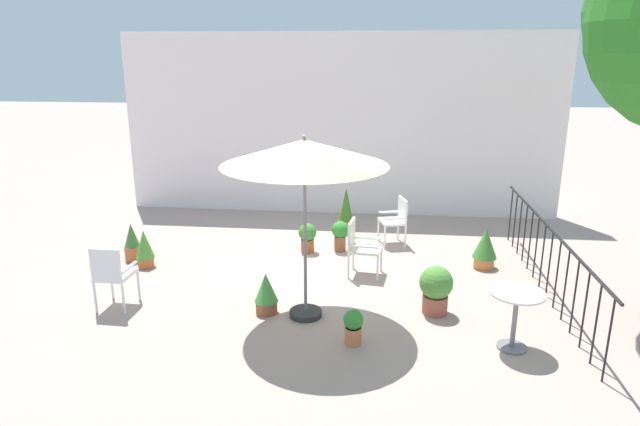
{
  "coord_description": "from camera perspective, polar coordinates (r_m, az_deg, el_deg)",
  "views": [
    {
      "loc": [
        0.9,
        -7.96,
        3.46
      ],
      "look_at": [
        0.0,
        0.21,
        1.06
      ],
      "focal_mm": 31.04,
      "sensor_mm": 36.0,
      "label": 1
    }
  ],
  "objects": [
    {
      "name": "ground_plane",
      "position": [
        8.73,
        -0.15,
        -7.07
      ],
      "size": [
        60.0,
        60.0,
        0.0
      ],
      "primitive_type": "plane",
      "color": "tan"
    },
    {
      "name": "villa_facade",
      "position": [
        12.12,
        2.01,
        9.06
      ],
      "size": [
        9.41,
        0.3,
        3.88
      ],
      "primitive_type": "cube",
      "color": "white",
      "rests_on": "ground"
    },
    {
      "name": "terrace_railing",
      "position": [
        8.79,
        22.39,
        -3.42
      ],
      "size": [
        0.03,
        5.13,
        1.01
      ],
      "color": "black",
      "rests_on": "ground"
    },
    {
      "name": "patio_umbrella_0",
      "position": [
        6.95,
        -1.61,
        6.05
      ],
      "size": [
        2.14,
        2.14,
        2.48
      ],
      "color": "#2D2D2D",
      "rests_on": "ground"
    },
    {
      "name": "cafe_table_0",
      "position": [
        7.07,
        19.52,
        -9.4
      ],
      "size": [
        0.65,
        0.65,
        0.74
      ],
      "color": "silver",
      "rests_on": "ground"
    },
    {
      "name": "patio_chair_0",
      "position": [
        10.32,
        7.87,
        -0.47
      ],
      "size": [
        0.54,
        0.59,
        0.88
      ],
      "color": "white",
      "rests_on": "ground"
    },
    {
      "name": "patio_chair_1",
      "position": [
        8.84,
        4.15,
        -3.25
      ],
      "size": [
        0.56,
        0.52,
        0.9
      ],
      "color": "silver",
      "rests_on": "ground"
    },
    {
      "name": "patio_chair_2",
      "position": [
        8.16,
        -20.66,
        -5.78
      ],
      "size": [
        0.46,
        0.51,
        0.94
      ],
      "color": "silver",
      "rests_on": "ground"
    },
    {
      "name": "potted_plant_0",
      "position": [
        7.65,
        -5.58,
        -8.19
      ],
      "size": [
        0.33,
        0.33,
        0.58
      ],
      "color": "brown",
      "rests_on": "ground"
    },
    {
      "name": "potted_plant_1",
      "position": [
        10.89,
        2.69,
        0.13
      ],
      "size": [
        0.31,
        0.31,
        0.91
      ],
      "color": "#B85E3F",
      "rests_on": "ground"
    },
    {
      "name": "potted_plant_2",
      "position": [
        9.99,
        -18.8,
        -2.94
      ],
      "size": [
        0.28,
        0.28,
        0.67
      ],
      "color": "#B95F39",
      "rests_on": "ground"
    },
    {
      "name": "potted_plant_3",
      "position": [
        9.93,
        2.08,
        -2.15
      ],
      "size": [
        0.3,
        0.3,
        0.55
      ],
      "color": "brown",
      "rests_on": "ground"
    },
    {
      "name": "potted_plant_4",
      "position": [
        9.54,
        16.66,
        -3.39
      ],
      "size": [
        0.4,
        0.4,
        0.68
      ],
      "color": "#CF713E",
      "rests_on": "ground"
    },
    {
      "name": "potted_plant_5",
      "position": [
        9.62,
        -17.64,
        -3.46
      ],
      "size": [
        0.31,
        0.31,
        0.65
      ],
      "color": "#B15A2F",
      "rests_on": "ground"
    },
    {
      "name": "potted_plant_6",
      "position": [
        7.75,
        11.87,
        -7.54
      ],
      "size": [
        0.46,
        0.46,
        0.68
      ],
      "color": "#9C513C",
      "rests_on": "ground"
    },
    {
      "name": "potted_plant_7",
      "position": [
        9.87,
        -1.31,
        -2.39
      ],
      "size": [
        0.32,
        0.32,
        0.53
      ],
      "color": "#A7502C",
      "rests_on": "ground"
    },
    {
      "name": "potted_plant_8",
      "position": [
        6.91,
        3.46,
        -11.53
      ],
      "size": [
        0.25,
        0.25,
        0.45
      ],
      "color": "#C97248",
      "rests_on": "ground"
    }
  ]
}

